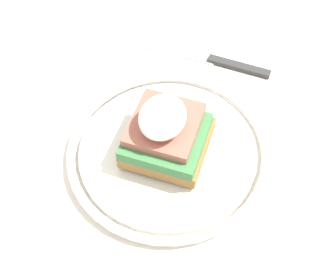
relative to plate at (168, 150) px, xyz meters
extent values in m
cube|color=beige|center=(-0.02, -0.01, -0.02)|extent=(1.10, 0.72, 0.03)
cylinder|color=beige|center=(0.47, 0.28, -0.39)|extent=(0.06, 0.06, 0.71)
cylinder|color=silver|center=(0.00, 0.00, 0.00)|extent=(0.21, 0.21, 0.01)
torus|color=white|center=(0.00, 0.00, 0.00)|extent=(0.24, 0.24, 0.01)
cube|color=olive|center=(0.00, 0.00, 0.02)|extent=(0.09, 0.09, 0.02)
cube|color=#38703D|center=(0.00, 0.00, 0.03)|extent=(0.08, 0.08, 0.01)
cube|color=#9E5647|center=(0.00, 0.00, 0.04)|extent=(0.08, 0.07, 0.01)
ellipsoid|color=white|center=(0.00, 0.00, 0.06)|extent=(0.06, 0.05, 0.03)
cube|color=#2D2D2D|center=(0.16, -0.05, 0.00)|extent=(0.02, 0.09, 0.01)
cube|color=silver|center=(0.17, 0.04, -0.01)|extent=(0.02, 0.11, 0.00)
camera|label=1|loc=(-0.26, -0.09, 0.41)|focal=45.00mm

